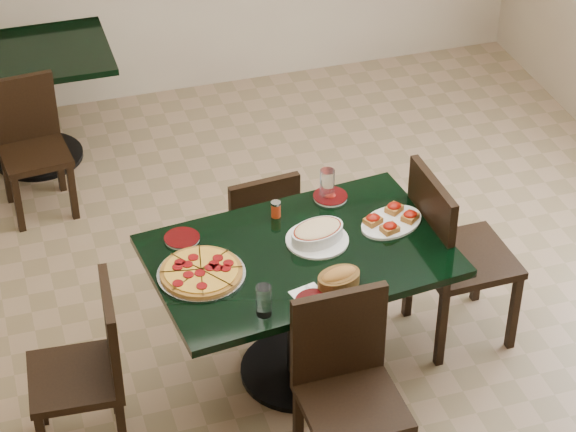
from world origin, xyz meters
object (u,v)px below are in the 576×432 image
object	(u,v)px
chair_near	(346,380)
pepperoni_pizza	(201,272)
main_table	(300,283)
bread_basket	(339,278)
chair_far	(258,228)
back_chair_near	(31,139)
chair_right	(449,248)
back_table	(28,86)
lasagna_casserole	(317,233)
bruschetta_platter	(392,220)
chair_left	(91,363)

from	to	relation	value
chair_near	pepperoni_pizza	world-z (taller)	chair_near
chair_near	pepperoni_pizza	distance (m)	0.81
main_table	bread_basket	world-z (taller)	bread_basket
main_table	chair_far	world-z (taller)	chair_far
back_chair_near	bread_basket	size ratio (longest dim) A/B	3.50
chair_right	main_table	bearing A→B (deg)	92.67
back_table	chair_far	xyz separation A→B (m)	(0.97, -1.73, -0.08)
back_chair_near	pepperoni_pizza	size ratio (longest dim) A/B	2.04
pepperoni_pizza	lasagna_casserole	bearing A→B (deg)	8.69
back_chair_near	main_table	bearing A→B (deg)	-66.48
chair_far	lasagna_casserole	xyz separation A→B (m)	(0.12, -0.58, 0.36)
chair_far	chair_right	bearing A→B (deg)	138.69
pepperoni_pizza	bruschetta_platter	size ratio (longest dim) A/B	1.02
chair_near	back_chair_near	size ratio (longest dim) A/B	1.12
lasagna_casserole	pepperoni_pizza	bearing A→B (deg)	172.09
chair_near	bruschetta_platter	xyz separation A→B (m)	(0.47, 0.70, 0.26)
bruschetta_platter	main_table	bearing A→B (deg)	167.35
back_table	chair_near	xyz separation A→B (m)	(1.00, -2.99, -0.01)
bread_basket	chair_right	bearing A→B (deg)	11.29
back_table	bruschetta_platter	world-z (taller)	bruschetta_platter
lasagna_casserole	main_table	bearing A→B (deg)	-166.74
lasagna_casserole	chair_left	bearing A→B (deg)	174.68
back_chair_near	pepperoni_pizza	distance (m)	2.00
chair_left	bruschetta_platter	world-z (taller)	chair_left
back_table	chair_left	bearing A→B (deg)	-90.42
main_table	bruschetta_platter	xyz separation A→B (m)	(0.48, 0.09, 0.21)
chair_left	lasagna_casserole	size ratio (longest dim) A/B	2.85
chair_right	back_table	bearing A→B (deg)	36.18
pepperoni_pizza	bruschetta_platter	bearing A→B (deg)	6.82
chair_near	bruschetta_platter	bearing A→B (deg)	55.41
chair_far	chair_near	xyz separation A→B (m)	(0.03, -1.26, 0.07)
lasagna_casserole	bruschetta_platter	size ratio (longest dim) A/B	0.78
back_table	chair_near	size ratio (longest dim) A/B	1.13
main_table	chair_left	distance (m)	1.03
chair_near	bread_basket	size ratio (longest dim) A/B	3.93
chair_left	back_chair_near	distance (m)	2.03
back_chair_near	chair_near	bearing A→B (deg)	-72.69
back_table	chair_left	world-z (taller)	chair_left
back_table	back_chair_near	size ratio (longest dim) A/B	1.26
chair_near	back_chair_near	distance (m)	2.70
back_table	bread_basket	size ratio (longest dim) A/B	4.43
back_table	bread_basket	xyz separation A→B (m)	(1.08, -2.65, 0.27)
bruschetta_platter	chair_near	bearing A→B (deg)	-146.49
main_table	lasagna_casserole	bearing A→B (deg)	23.70
main_table	chair_far	bearing A→B (deg)	85.56
chair_near	chair_left	distance (m)	1.12
chair_far	back_chair_near	size ratio (longest dim) A/B	0.98
chair_far	chair_near	bearing A→B (deg)	86.07
main_table	chair_left	world-z (taller)	chair_left
main_table	pepperoni_pizza	size ratio (longest dim) A/B	3.62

